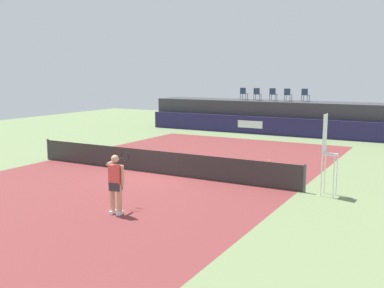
# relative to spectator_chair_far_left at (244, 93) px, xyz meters

# --- Properties ---
(ground_plane) EXTENTS (48.00, 48.00, 0.00)m
(ground_plane) POSITION_rel_spectator_chair_far_left_xyz_m (2.47, -12.24, -2.69)
(ground_plane) COLOR #6B7F51
(court_inner) EXTENTS (12.00, 22.00, 0.00)m
(court_inner) POSITION_rel_spectator_chair_far_left_xyz_m (2.47, -15.24, -2.69)
(court_inner) COLOR maroon
(court_inner) RESTS_ON ground
(sponsor_wall) EXTENTS (18.00, 0.22, 1.20)m
(sponsor_wall) POSITION_rel_spectator_chair_far_left_xyz_m (2.46, -1.74, -2.09)
(sponsor_wall) COLOR #231E4C
(sponsor_wall) RESTS_ON ground
(spectator_platform) EXTENTS (18.00, 2.80, 2.20)m
(spectator_platform) POSITION_rel_spectator_chair_far_left_xyz_m (2.47, 0.06, -1.59)
(spectator_platform) COLOR #38383D
(spectator_platform) RESTS_ON ground
(spectator_chair_far_left) EXTENTS (0.44, 0.44, 0.89)m
(spectator_chair_far_left) POSITION_rel_spectator_chair_far_left_xyz_m (0.00, 0.00, 0.00)
(spectator_chair_far_left) COLOR #2D3D56
(spectator_chair_far_left) RESTS_ON spectator_platform
(spectator_chair_left) EXTENTS (0.46, 0.46, 0.89)m
(spectator_chair_left) POSITION_rel_spectator_chair_far_left_xyz_m (1.16, -0.30, 0.00)
(spectator_chair_left) COLOR #2D3D56
(spectator_chair_left) RESTS_ON spectator_platform
(spectator_chair_center) EXTENTS (0.45, 0.45, 0.89)m
(spectator_chair_center) POSITION_rel_spectator_chair_far_left_xyz_m (2.26, -0.08, 0.00)
(spectator_chair_center) COLOR #2D3D56
(spectator_chair_center) RESTS_ON spectator_platform
(spectator_chair_right) EXTENTS (0.45, 0.45, 0.89)m
(spectator_chair_right) POSITION_rel_spectator_chair_far_left_xyz_m (3.37, -0.27, 0.00)
(spectator_chair_right) COLOR #2D3D56
(spectator_chair_right) RESTS_ON spectator_platform
(spectator_chair_far_right) EXTENTS (0.48, 0.48, 0.89)m
(spectator_chair_far_right) POSITION_rel_spectator_chair_far_left_xyz_m (4.48, 0.09, 0.00)
(spectator_chair_far_right) COLOR #2D3D56
(spectator_chair_far_right) RESTS_ON spectator_platform
(umpire_chair) EXTENTS (0.46, 0.46, 2.76)m
(umpire_chair) POSITION_rel_spectator_chair_far_left_xyz_m (9.38, -15.23, -1.11)
(umpire_chair) COLOR white
(umpire_chair) RESTS_ON ground
(tennis_net) EXTENTS (12.40, 0.02, 0.95)m
(tennis_net) POSITION_rel_spectator_chair_far_left_xyz_m (2.47, -15.24, -2.22)
(tennis_net) COLOR #2D2D2D
(tennis_net) RESTS_ON ground
(net_post_near) EXTENTS (0.10, 0.10, 1.00)m
(net_post_near) POSITION_rel_spectator_chair_far_left_xyz_m (-3.73, -15.24, -2.19)
(net_post_near) COLOR #4C4C51
(net_post_near) RESTS_ON ground
(net_post_far) EXTENTS (0.10, 0.10, 1.00)m
(net_post_far) POSITION_rel_spectator_chair_far_left_xyz_m (8.67, -15.24, -2.19)
(net_post_far) COLOR #4C4C51
(net_post_far) RESTS_ON ground
(tennis_player) EXTENTS (0.80, 1.12, 1.77)m
(tennis_player) POSITION_rel_spectator_chair_far_left_xyz_m (4.49, -20.34, -1.73)
(tennis_player) COLOR white
(tennis_player) RESTS_ON court_inner
(tennis_ball) EXTENTS (0.07, 0.07, 0.07)m
(tennis_ball) POSITION_rel_spectator_chair_far_left_xyz_m (5.75, -10.53, -2.66)
(tennis_ball) COLOR #D8EA33
(tennis_ball) RESTS_ON court_inner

